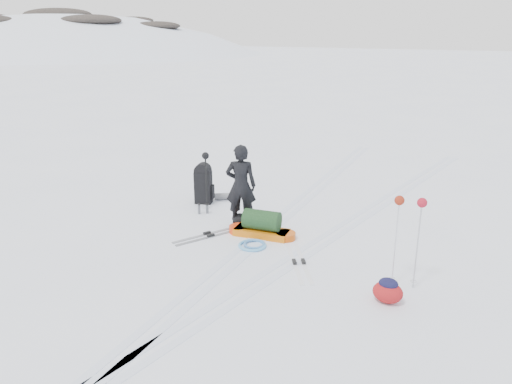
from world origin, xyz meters
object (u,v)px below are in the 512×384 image
Objects in this scene: pulk_sled at (262,226)px; expedition_rucksack at (206,184)px; skier at (241,186)px; ski_poles_black at (206,163)px.

pulk_sled is 1.47× the size of expedition_rucksack.
expedition_rucksack reaches higher than pulk_sled.
skier reaches higher than pulk_sled.
skier is 1.78× the size of expedition_rucksack.
skier is 1.31× the size of ski_poles_black.
skier is 1.01m from pulk_sled.
pulk_sled is 2.28m from ski_poles_black.
pulk_sled is at bearing -33.25° from ski_poles_black.
expedition_rucksack is at bearing -52.44° from skier.
expedition_rucksack is (-2.15, 1.15, 0.25)m from pulk_sled.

